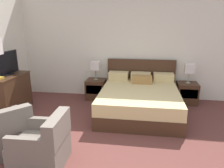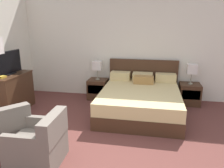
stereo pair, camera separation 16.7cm
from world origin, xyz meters
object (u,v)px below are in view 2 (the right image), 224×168
(table_lamp_left, at_px, (97,66))
(tv, at_px, (8,63))
(dresser, at_px, (11,92))
(nightstand_right, at_px, (189,94))
(armchair_by_window, at_px, (5,132))
(bed, at_px, (140,99))
(armchair_companion, at_px, (40,145))
(nightstand_left, at_px, (98,89))
(table_lamp_right, at_px, (192,69))

(table_lamp_left, distance_m, tv, 2.07)
(table_lamp_left, xyz_separation_m, dresser, (-1.72, -1.18, -0.44))
(nightstand_right, distance_m, armchair_by_window, 4.11)
(bed, height_order, dresser, bed)
(armchair_companion, bearing_deg, bed, 59.18)
(bed, relative_size, dresser, 1.98)
(nightstand_left, relative_size, armchair_by_window, 0.53)
(table_lamp_left, bearing_deg, armchair_companion, -92.38)
(nightstand_right, bearing_deg, table_lamp_left, 179.96)
(nightstand_left, distance_m, table_lamp_right, 2.40)
(nightstand_left, distance_m, table_lamp_left, 0.62)
(table_lamp_left, xyz_separation_m, tv, (-1.72, -1.14, 0.21))
(armchair_by_window, bearing_deg, bed, 43.44)
(table_lamp_right, relative_size, dresser, 0.46)
(tv, distance_m, armchair_by_window, 1.90)
(nightstand_left, xyz_separation_m, armchair_companion, (-0.12, -2.86, 0.03))
(bed, xyz_separation_m, nightstand_right, (1.16, 0.72, -0.04))
(nightstand_left, bearing_deg, table_lamp_left, 90.00)
(nightstand_left, height_order, table_lamp_left, table_lamp_left)
(nightstand_left, xyz_separation_m, table_lamp_right, (2.32, 0.00, 0.62))
(table_lamp_left, relative_size, armchair_companion, 0.64)
(table_lamp_left, distance_m, table_lamp_right, 2.32)
(bed, distance_m, dresser, 2.92)
(armchair_companion, bearing_deg, table_lamp_right, 49.61)
(dresser, xyz_separation_m, armchair_by_window, (0.87, -1.44, -0.15))
(nightstand_right, height_order, tv, tv)
(table_lamp_left, bearing_deg, bed, -31.88)
(nightstand_right, bearing_deg, table_lamp_right, 90.00)
(dresser, relative_size, tv, 1.21)
(table_lamp_left, distance_m, armchair_companion, 2.93)
(nightstand_right, height_order, table_lamp_right, table_lamp_right)
(nightstand_right, distance_m, tv, 4.28)
(table_lamp_left, xyz_separation_m, table_lamp_right, (2.32, 0.00, 0.00))
(tv, distance_m, armchair_companion, 2.48)
(nightstand_right, xyz_separation_m, table_lamp_left, (-2.32, 0.00, 0.62))
(table_lamp_right, bearing_deg, nightstand_right, -90.00)
(bed, xyz_separation_m, table_lamp_right, (1.16, 0.72, 0.58))
(nightstand_left, relative_size, armchair_companion, 0.68)
(bed, bearing_deg, dresser, -170.89)
(nightstand_right, relative_size, dresser, 0.49)
(nightstand_right, relative_size, table_lamp_right, 1.06)
(nightstand_right, bearing_deg, armchair_companion, -130.41)
(nightstand_left, height_order, table_lamp_right, table_lamp_right)
(nightstand_left, xyz_separation_m, nightstand_right, (2.32, 0.00, 0.00))
(table_lamp_right, bearing_deg, nightstand_left, -179.96)
(nightstand_right, relative_size, armchair_companion, 0.68)
(tv, xyz_separation_m, armchair_companion, (1.60, -1.72, -0.81))
(bed, relative_size, armchair_companion, 2.73)
(bed, height_order, table_lamp_right, bed)
(tv, bearing_deg, dresser, -93.79)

